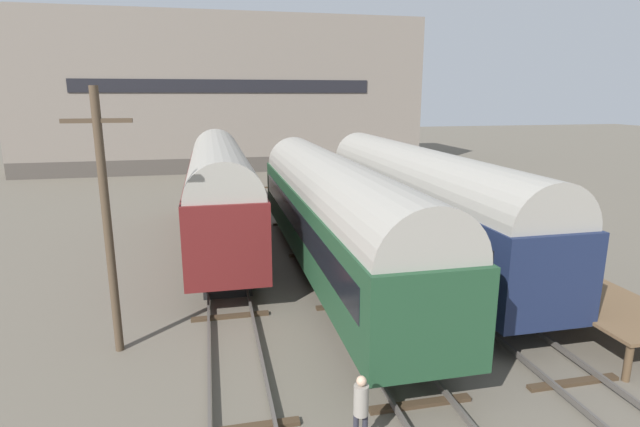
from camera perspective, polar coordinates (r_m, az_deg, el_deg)
name	(u,v)px	position (r m, az deg, el deg)	size (l,w,h in m)	color
ground_plane	(379,347)	(15.59, 6.81, -14.87)	(200.00, 200.00, 0.00)	#60594C
track_left	(235,358)	(14.80, -9.68, -15.98)	(2.60, 60.00, 0.26)	#4C4742
track_middle	(380,342)	(15.53, 6.82, -14.40)	(2.60, 60.00, 0.26)	#4C4742
track_right	(507,328)	(17.31, 20.64, -12.16)	(2.60, 60.00, 0.26)	#4C4742
train_car_maroon	(220,187)	(24.66, -11.36, 2.98)	(2.95, 16.75, 5.29)	black
train_car_navy	(417,197)	(22.70, 11.06, 1.87)	(2.99, 18.83, 5.13)	black
train_car_green	(332,211)	(19.94, 1.44, 0.34)	(3.06, 18.93, 5.05)	black
station_platform	(550,276)	(19.85, 24.78, -6.46)	(2.87, 10.18, 1.14)	brown
bench	(517,241)	(21.65, 21.63, -2.95)	(1.40, 0.40, 0.91)	#2D4C33
person_worker	(361,405)	(11.23, 4.70, -20.99)	(0.32, 0.32, 1.70)	#282833
utility_pole	(107,220)	(15.08, -23.18, -0.72)	(1.80, 0.24, 7.61)	#473828
warehouse_building	(224,94)	(54.66, -10.89, 13.23)	(39.17, 11.96, 14.87)	#46403A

